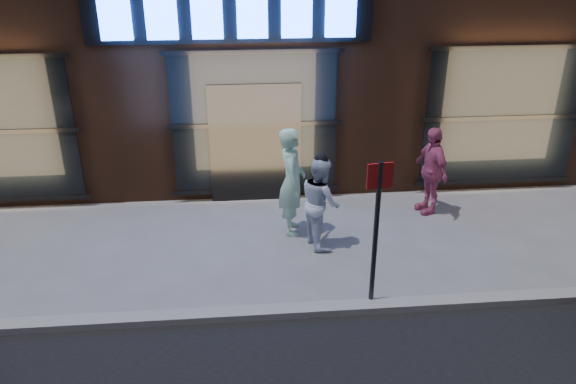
{
  "coord_description": "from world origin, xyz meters",
  "views": [
    {
      "loc": [
        -0.3,
        -6.54,
        4.96
      ],
      "look_at": [
        0.44,
        1.6,
        1.2
      ],
      "focal_mm": 35.0,
      "sensor_mm": 36.0,
      "label": 1
    }
  ],
  "objects_px": {
    "man_bowtie": "(292,181)",
    "sign_post": "(376,223)",
    "passerby": "(431,170)",
    "man_cap": "(320,202)"
  },
  "relations": [
    {
      "from": "man_bowtie",
      "to": "passerby",
      "type": "relative_size",
      "value": 1.15
    },
    {
      "from": "man_cap",
      "to": "sign_post",
      "type": "bearing_deg",
      "value": -179.62
    },
    {
      "from": "passerby",
      "to": "sign_post",
      "type": "bearing_deg",
      "value": -43.88
    },
    {
      "from": "passerby",
      "to": "sign_post",
      "type": "height_order",
      "value": "sign_post"
    },
    {
      "from": "man_bowtie",
      "to": "passerby",
      "type": "xyz_separation_m",
      "value": [
        2.73,
        0.57,
        -0.13
      ]
    },
    {
      "from": "man_cap",
      "to": "passerby",
      "type": "distance_m",
      "value": 2.53
    },
    {
      "from": "man_bowtie",
      "to": "sign_post",
      "type": "distance_m",
      "value": 2.59
    },
    {
      "from": "man_bowtie",
      "to": "sign_post",
      "type": "relative_size",
      "value": 0.87
    },
    {
      "from": "man_bowtie",
      "to": "sign_post",
      "type": "xyz_separation_m",
      "value": [
        0.93,
        -2.38,
        0.39
      ]
    },
    {
      "from": "man_bowtie",
      "to": "man_cap",
      "type": "height_order",
      "value": "man_bowtie"
    }
  ]
}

